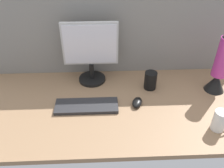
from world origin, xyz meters
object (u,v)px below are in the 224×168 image
at_px(monitor, 91,51).
at_px(lava_lamp, 221,67).
at_px(mouse, 137,102).
at_px(mug_ceramic_white, 220,120).
at_px(keyboard, 87,106).
at_px(mug_black_travel, 150,80).

bearing_deg(monitor, lava_lamp, -10.77).
xyz_separation_m(mouse, mug_ceramic_white, (0.40, -0.21, 0.04)).
bearing_deg(mug_ceramic_white, keyboard, 164.01).
relative_size(mug_black_travel, lava_lamp, 0.29).
xyz_separation_m(keyboard, mug_ceramic_white, (0.70, -0.20, 0.05)).
relative_size(mouse, mug_black_travel, 0.81).
bearing_deg(mug_black_travel, mouse, -122.68).
height_order(mug_ceramic_white, lava_lamp, lava_lamp).
bearing_deg(mug_black_travel, mug_ceramic_white, -51.57).
distance_m(monitor, keyboard, 0.36).
distance_m(mug_ceramic_white, lava_lamp, 0.37).
bearing_deg(lava_lamp, mouse, -166.38).
xyz_separation_m(mouse, lava_lamp, (0.52, 0.13, 0.16)).
distance_m(keyboard, mug_ceramic_white, 0.73).
height_order(keyboard, mug_ceramic_white, mug_ceramic_white).
xyz_separation_m(mug_black_travel, mug_ceramic_white, (0.30, -0.38, 0.00)).
distance_m(monitor, lava_lamp, 0.81).
xyz_separation_m(mug_black_travel, lava_lamp, (0.41, -0.04, 0.11)).
distance_m(mug_black_travel, lava_lamp, 0.43).
relative_size(monitor, lava_lamp, 1.00).
distance_m(mug_black_travel, mug_ceramic_white, 0.48).
bearing_deg(mouse, keyboard, -157.80).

